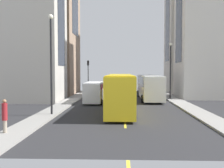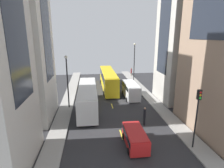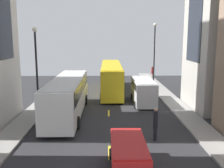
{
  "view_description": "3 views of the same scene",
  "coord_description": "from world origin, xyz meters",
  "px_view_note": "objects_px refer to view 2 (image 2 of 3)",
  "views": [
    {
      "loc": [
        0.32,
        31.2,
        3.95
      ],
      "look_at": [
        1.36,
        1.1,
        2.44
      ],
      "focal_mm": 41.28,
      "sensor_mm": 36.0,
      "label": 1
    },
    {
      "loc": [
        -3.17,
        -30.24,
        10.54
      ],
      "look_at": [
        0.68,
        1.59,
        1.93
      ],
      "focal_mm": 29.38,
      "sensor_mm": 36.0,
      "label": 2
    },
    {
      "loc": [
        -0.11,
        -27.3,
        6.87
      ],
      "look_at": [
        0.46,
        4.46,
        1.2
      ],
      "focal_mm": 41.4,
      "sensor_mm": 36.0,
      "label": 3
    }
  ],
  "objects_px": {
    "streetcar_yellow": "(108,78)",
    "delivery_van_white": "(131,89)",
    "traffic_light_near_corner": "(198,108)",
    "pedestrian_waiting_curb": "(131,72)",
    "pedestrian_crossing_near": "(145,116)",
    "car_red_0": "(135,137)",
    "city_bus_white": "(88,96)"
  },
  "relations": [
    {
      "from": "streetcar_yellow",
      "to": "pedestrian_waiting_curb",
      "type": "distance_m",
      "value": 12.49
    },
    {
      "from": "car_red_0",
      "to": "pedestrian_waiting_curb",
      "type": "height_order",
      "value": "pedestrian_waiting_curb"
    },
    {
      "from": "city_bus_white",
      "to": "streetcar_yellow",
      "type": "distance_m",
      "value": 10.96
    },
    {
      "from": "city_bus_white",
      "to": "pedestrian_waiting_curb",
      "type": "bearing_deg",
      "value": 61.46
    },
    {
      "from": "streetcar_yellow",
      "to": "city_bus_white",
      "type": "bearing_deg",
      "value": -111.72
    },
    {
      "from": "pedestrian_waiting_curb",
      "to": "pedestrian_crossing_near",
      "type": "xyz_separation_m",
      "value": [
        -4.34,
        -26.47,
        -0.04
      ]
    },
    {
      "from": "streetcar_yellow",
      "to": "pedestrian_waiting_curb",
      "type": "bearing_deg",
      "value": 55.46
    },
    {
      "from": "car_red_0",
      "to": "pedestrian_waiting_curb",
      "type": "bearing_deg",
      "value": 77.99
    },
    {
      "from": "city_bus_white",
      "to": "pedestrian_waiting_curb",
      "type": "height_order",
      "value": "city_bus_white"
    },
    {
      "from": "pedestrian_waiting_curb",
      "to": "car_red_0",
      "type": "bearing_deg",
      "value": -88.31
    },
    {
      "from": "pedestrian_crossing_near",
      "to": "traffic_light_near_corner",
      "type": "bearing_deg",
      "value": 172.77
    },
    {
      "from": "traffic_light_near_corner",
      "to": "pedestrian_crossing_near",
      "type": "bearing_deg",
      "value": 121.77
    },
    {
      "from": "streetcar_yellow",
      "to": "delivery_van_white",
      "type": "xyz_separation_m",
      "value": [
        3.27,
        -6.18,
        -0.61
      ]
    },
    {
      "from": "traffic_light_near_corner",
      "to": "car_red_0",
      "type": "bearing_deg",
      "value": 167.59
    },
    {
      "from": "pedestrian_waiting_curb",
      "to": "pedestrian_crossing_near",
      "type": "height_order",
      "value": "pedestrian_crossing_near"
    },
    {
      "from": "car_red_0",
      "to": "pedestrian_crossing_near",
      "type": "height_order",
      "value": "pedestrian_crossing_near"
    },
    {
      "from": "city_bus_white",
      "to": "car_red_0",
      "type": "xyz_separation_m",
      "value": [
        4.63,
        -10.05,
        -1.06
      ]
    },
    {
      "from": "city_bus_white",
      "to": "pedestrian_waiting_curb",
      "type": "distance_m",
      "value": 23.29
    },
    {
      "from": "pedestrian_crossing_near",
      "to": "traffic_light_near_corner",
      "type": "distance_m",
      "value": 6.79
    },
    {
      "from": "delivery_van_white",
      "to": "traffic_light_near_corner",
      "type": "bearing_deg",
      "value": -80.02
    },
    {
      "from": "delivery_van_white",
      "to": "car_red_0",
      "type": "height_order",
      "value": "delivery_van_white"
    },
    {
      "from": "streetcar_yellow",
      "to": "delivery_van_white",
      "type": "height_order",
      "value": "streetcar_yellow"
    },
    {
      "from": "pedestrian_waiting_curb",
      "to": "pedestrian_crossing_near",
      "type": "distance_m",
      "value": 26.82
    },
    {
      "from": "pedestrian_crossing_near",
      "to": "delivery_van_white",
      "type": "bearing_deg",
      "value": -42.12
    },
    {
      "from": "streetcar_yellow",
      "to": "traffic_light_near_corner",
      "type": "distance_m",
      "value": 22.32
    },
    {
      "from": "traffic_light_near_corner",
      "to": "streetcar_yellow",
      "type": "bearing_deg",
      "value": 105.53
    },
    {
      "from": "streetcar_yellow",
      "to": "car_red_0",
      "type": "relative_size",
      "value": 3.3
    },
    {
      "from": "delivery_van_white",
      "to": "pedestrian_waiting_curb",
      "type": "relative_size",
      "value": 2.9
    },
    {
      "from": "city_bus_white",
      "to": "pedestrian_waiting_curb",
      "type": "xyz_separation_m",
      "value": [
        11.12,
        20.45,
        -0.74
      ]
    },
    {
      "from": "traffic_light_near_corner",
      "to": "delivery_van_white",
      "type": "bearing_deg",
      "value": 99.98
    },
    {
      "from": "car_red_0",
      "to": "pedestrian_crossing_near",
      "type": "bearing_deg",
      "value": 61.95
    },
    {
      "from": "pedestrian_waiting_curb",
      "to": "traffic_light_near_corner",
      "type": "distance_m",
      "value": 31.83
    }
  ]
}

